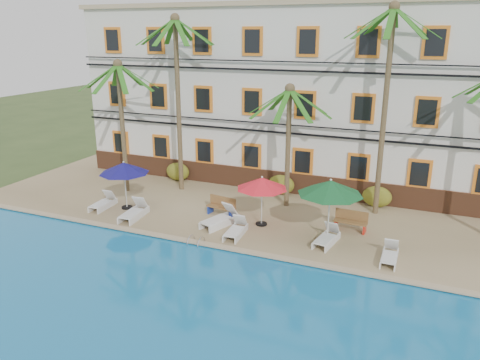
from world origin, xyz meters
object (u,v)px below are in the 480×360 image
at_px(palm_c, 289,128).
at_px(umbrella_blue, 124,168).
at_px(lounger_b, 134,212).
at_px(lounger_c, 220,219).
at_px(umbrella_red, 262,183).
at_px(lounger_a, 103,203).
at_px(umbrella_green, 330,188).
at_px(palm_d, 387,87).
at_px(lounger_d, 236,230).
at_px(bench_left, 222,206).
at_px(palm_a, 121,108).
at_px(lounger_e, 327,238).
at_px(palm_b, 178,83).
at_px(bench_right, 351,221).
at_px(lounger_f, 390,255).
at_px(pool_ladder, 196,244).

xyz_separation_m(palm_c, umbrella_blue, (-7.46, -3.53, -1.99)).
bearing_deg(lounger_b, lounger_c, 10.44).
xyz_separation_m(umbrella_red, lounger_b, (-6.03, -1.57, -1.74)).
bearing_deg(lounger_a, umbrella_green, 2.63).
bearing_deg(lounger_b, umbrella_green, 6.58).
xyz_separation_m(palm_d, umbrella_blue, (-11.90, -4.22, -4.11)).
distance_m(palm_c, palm_d, 4.96).
height_order(umbrella_green, lounger_b, umbrella_green).
height_order(umbrella_blue, lounger_d, umbrella_blue).
distance_m(lounger_d, bench_left, 2.54).
xyz_separation_m(umbrella_red, bench_left, (-2.23, 0.40, -1.57)).
bearing_deg(palm_d, lounger_b, -154.39).
relative_size(palm_a, umbrella_blue, 2.92).
height_order(lounger_c, lounger_e, lounger_c).
bearing_deg(lounger_c, palm_a, 160.28).
relative_size(umbrella_red, lounger_b, 1.19).
relative_size(palm_c, umbrella_blue, 2.52).
bearing_deg(palm_b, bench_left, -35.72).
height_order(palm_c, bench_right, palm_c).
distance_m(umbrella_red, lounger_d, 2.45).
bearing_deg(bench_left, lounger_f, -13.05).
bearing_deg(lounger_d, bench_left, 128.89).
xyz_separation_m(palm_b, pool_ladder, (4.22, -6.22, -6.04)).
xyz_separation_m(lounger_c, bench_right, (5.74, 1.76, 0.16)).
xyz_separation_m(umbrella_blue, pool_ladder, (5.29, -2.43, -2.14)).
height_order(lounger_b, pool_ladder, lounger_b).
xyz_separation_m(palm_d, pool_ladder, (-6.61, -6.65, -6.25)).
height_order(lounger_b, bench_left, bench_left).
distance_m(palm_a, lounger_e, 13.18).
height_order(lounger_b, lounger_e, lounger_b).
height_order(palm_d, lounger_d, palm_d).
bearing_deg(lounger_e, pool_ladder, -156.78).
bearing_deg(lounger_c, palm_c, 60.73).
bearing_deg(lounger_e, palm_c, 128.39).
height_order(palm_d, umbrella_red, palm_d).
relative_size(palm_a, bench_left, 4.69).
distance_m(lounger_c, bench_left, 1.28).
distance_m(palm_a, lounger_c, 8.72).
xyz_separation_m(palm_a, lounger_a, (0.53, -2.78, -4.46)).
bearing_deg(palm_a, lounger_f, -12.39).
xyz_separation_m(palm_a, umbrella_green, (12.08, -2.25, -2.33)).
bearing_deg(lounger_c, lounger_d, -35.09).
distance_m(palm_b, bench_right, 11.70).
relative_size(lounger_e, bench_left, 1.19).
height_order(palm_b, umbrella_green, palm_b).
height_order(lounger_b, bench_right, bench_right).
height_order(palm_a, lounger_e, palm_a).
xyz_separation_m(lounger_f, bench_left, (-8.17, 1.89, 0.22)).
distance_m(lounger_d, lounger_e, 3.99).
relative_size(palm_a, umbrella_red, 3.05).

